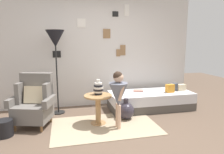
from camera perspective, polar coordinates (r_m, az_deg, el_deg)
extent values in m
plane|color=brown|center=(3.50, 1.31, -16.61)|extent=(12.00, 12.00, 0.00)
cube|color=silver|center=(5.05, -4.35, 6.84)|extent=(4.80, 0.10, 2.60)
cube|color=white|center=(4.96, -8.45, 14.52)|extent=(0.19, 0.02, 0.20)
cube|color=#A1A195|center=(4.96, -8.44, 14.52)|extent=(0.15, 0.01, 0.15)
cube|color=olive|center=(5.11, 1.74, 6.69)|extent=(0.10, 0.02, 0.17)
cube|color=silver|center=(5.11, 1.75, 6.68)|extent=(0.08, 0.01, 0.13)
cube|color=black|center=(5.13, 0.93, 16.99)|extent=(0.14, 0.02, 0.12)
cube|color=#9E9E95|center=(5.12, 0.94, 16.99)|extent=(0.11, 0.01, 0.09)
cube|color=white|center=(5.22, 4.09, 17.88)|extent=(0.11, 0.02, 0.26)
cube|color=#5C5C57|center=(5.21, 4.10, 17.89)|extent=(0.09, 0.01, 0.21)
cube|color=black|center=(4.93, -14.99, 6.10)|extent=(0.18, 0.02, 0.15)
cube|color=gray|center=(4.93, -14.99, 6.09)|extent=(0.14, 0.01, 0.12)
cube|color=olive|center=(5.04, -1.47, 11.88)|extent=(0.17, 0.02, 0.22)
cube|color=gray|center=(5.04, -1.46, 11.88)|extent=(0.14, 0.01, 0.17)
cube|color=olive|center=(5.14, 2.99, 7.41)|extent=(0.13, 0.02, 0.25)
cube|color=silver|center=(5.14, 3.01, 7.41)|extent=(0.10, 0.01, 0.20)
cube|color=tan|center=(3.95, -1.95, -13.32)|extent=(1.93, 1.23, 0.01)
cylinder|color=olive|center=(4.11, -25.21, -12.53)|extent=(0.04, 0.04, 0.12)
cylinder|color=olive|center=(3.90, -18.87, -13.28)|extent=(0.04, 0.04, 0.12)
cylinder|color=olive|center=(4.48, -22.41, -10.50)|extent=(0.04, 0.04, 0.12)
cylinder|color=olive|center=(4.29, -16.54, -11.04)|extent=(0.04, 0.04, 0.12)
cube|color=slate|center=(4.12, -20.95, -9.08)|extent=(0.74, 0.71, 0.30)
cube|color=slate|center=(4.21, -19.99, -2.61)|extent=(0.61, 0.31, 0.55)
cube|color=slate|center=(4.22, -23.88, -3.97)|extent=(0.17, 0.32, 0.39)
cube|color=slate|center=(4.01, -17.28, -4.27)|extent=(0.17, 0.32, 0.39)
cube|color=slate|center=(4.19, -25.37, -5.93)|extent=(0.24, 0.51, 0.14)
cube|color=slate|center=(3.91, -16.84, -6.46)|extent=(0.24, 0.51, 0.14)
cube|color=beige|center=(4.12, -20.64, -4.56)|extent=(0.39, 0.26, 0.33)
cube|color=#4C4742|center=(4.97, 10.52, -7.56)|extent=(1.91, 0.82, 0.18)
cube|color=silver|center=(4.91, 10.59, -5.33)|extent=(1.91, 0.82, 0.22)
cube|color=beige|center=(5.21, 18.50, -2.74)|extent=(0.22, 0.14, 0.15)
cube|color=#474C56|center=(5.12, 16.54, -2.66)|extent=(0.20, 0.14, 0.18)
cube|color=orange|center=(4.93, 15.69, -3.03)|extent=(0.19, 0.14, 0.19)
cylinder|color=tan|center=(4.07, -3.80, -12.56)|extent=(0.29, 0.29, 0.02)
cylinder|color=tan|center=(3.98, -3.84, -8.99)|extent=(0.10, 0.10, 0.51)
cylinder|color=tan|center=(3.90, -3.89, -5.20)|extent=(0.53, 0.53, 0.03)
cylinder|color=black|center=(3.94, -3.78, -4.53)|extent=(0.14, 0.14, 0.04)
cylinder|color=white|center=(3.93, -3.79, -4.00)|extent=(0.17, 0.17, 0.04)
cylinder|color=black|center=(3.92, -3.79, -3.47)|extent=(0.19, 0.19, 0.04)
cylinder|color=white|center=(3.91, -3.80, -2.93)|extent=(0.19, 0.19, 0.04)
cylinder|color=black|center=(3.90, -3.81, -2.39)|extent=(0.17, 0.17, 0.04)
cylinder|color=white|center=(3.89, -3.81, -1.85)|extent=(0.14, 0.14, 0.04)
cylinder|color=white|center=(3.89, -3.82, -1.14)|extent=(0.07, 0.07, 0.06)
cylinder|color=black|center=(4.78, -14.52, -9.41)|extent=(0.28, 0.28, 0.02)
cylinder|color=black|center=(4.58, -14.97, 0.73)|extent=(0.03, 0.03, 1.68)
cone|color=black|center=(4.53, -15.39, 10.19)|extent=(0.39, 0.39, 0.35)
cylinder|color=#D8AD8E|center=(3.75, 1.94, -11.04)|extent=(0.07, 0.07, 0.44)
cylinder|color=#D8AD8E|center=(3.84, 1.51, -10.53)|extent=(0.07, 0.07, 0.44)
cone|color=slate|center=(3.67, 1.76, -4.89)|extent=(0.34, 0.34, 0.42)
cylinder|color=slate|center=(3.64, 1.77, -2.75)|extent=(0.17, 0.17, 0.16)
cylinder|color=#D8AD8E|center=(3.55, 2.62, -4.40)|extent=(0.12, 0.05, 0.28)
cylinder|color=#D8AD8E|center=(3.78, 1.54, -3.54)|extent=(0.12, 0.05, 0.28)
sphere|color=#D8AD8E|center=(3.61, 1.78, -0.11)|extent=(0.18, 0.18, 0.18)
sphere|color=#38281E|center=(3.60, 1.63, 0.23)|extent=(0.17, 0.17, 0.17)
cube|color=tan|center=(4.91, 7.28, -3.74)|extent=(0.26, 0.22, 0.03)
sphere|color=#332D38|center=(4.24, 3.83, -9.30)|extent=(0.34, 0.34, 0.34)
cylinder|color=#332D38|center=(4.18, 3.86, -6.56)|extent=(0.10, 0.10, 0.09)
cylinder|color=black|center=(3.94, -27.63, -12.43)|extent=(0.28, 0.28, 0.28)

